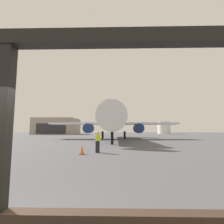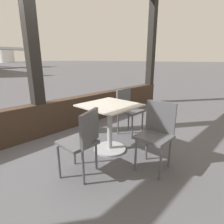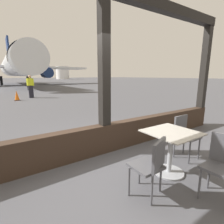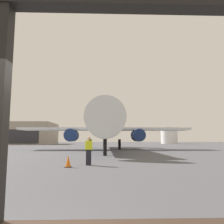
{
  "view_description": "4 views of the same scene",
  "coord_description": "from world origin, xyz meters",
  "px_view_note": "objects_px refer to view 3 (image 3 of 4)",
  "views": [
    {
      "loc": [
        1.77,
        -2.61,
        1.83
      ],
      "look_at": [
        1.23,
        21.14,
        4.41
      ],
      "focal_mm": 26.98,
      "sensor_mm": 36.0,
      "label": 1
    },
    {
      "loc": [
        -1.48,
        -3.27,
        1.43
      ],
      "look_at": [
        0.27,
        -1.64,
        0.74
      ],
      "focal_mm": 29.14,
      "sensor_mm": 36.0,
      "label": 2
    },
    {
      "loc": [
        -1.89,
        -3.12,
        1.69
      ],
      "look_at": [
        -0.22,
        -0.62,
        1.05
      ],
      "focal_mm": 27.38,
      "sensor_mm": 36.0,
      "label": 3
    },
    {
      "loc": [
        1.26,
        -2.65,
        1.56
      ],
      "look_at": [
        1.89,
        16.78,
        3.97
      ],
      "focal_mm": 35.85,
      "sensor_mm": 36.0,
      "label": 4
    }
  ],
  "objects_px": {
    "cafe_chair_aisle_left": "(184,133)",
    "airplane": "(16,65)",
    "fuel_storage_tank": "(63,73)",
    "dining_table": "(170,149)",
    "cafe_chair_window_right": "(223,162)",
    "cafe_chair_window_left": "(151,163)",
    "traffic_cone": "(17,96)",
    "ground_crew_worker": "(31,86)"
  },
  "relations": [
    {
      "from": "cafe_chair_window_left",
      "to": "cafe_chair_window_right",
      "type": "xyz_separation_m",
      "value": [
        0.8,
        -0.55,
        0.03
      ]
    },
    {
      "from": "cafe_chair_window_left",
      "to": "traffic_cone",
      "type": "xyz_separation_m",
      "value": [
        -0.58,
        12.03,
        -0.19
      ]
    },
    {
      "from": "cafe_chair_window_left",
      "to": "ground_crew_worker",
      "type": "xyz_separation_m",
      "value": [
        0.51,
        13.05,
        0.39
      ]
    },
    {
      "from": "airplane",
      "to": "fuel_storage_tank",
      "type": "xyz_separation_m",
      "value": [
        24.62,
        50.81,
        -0.44
      ]
    },
    {
      "from": "cafe_chair_window_right",
      "to": "airplane",
      "type": "height_order",
      "value": "airplane"
    },
    {
      "from": "dining_table",
      "to": "traffic_cone",
      "type": "xyz_separation_m",
      "value": [
        -1.3,
        11.8,
        -0.13
      ]
    },
    {
      "from": "cafe_chair_window_left",
      "to": "ground_crew_worker",
      "type": "height_order",
      "value": "ground_crew_worker"
    },
    {
      "from": "cafe_chair_aisle_left",
      "to": "fuel_storage_tank",
      "type": "distance_m",
      "value": 87.22
    },
    {
      "from": "ground_crew_worker",
      "to": "traffic_cone",
      "type": "height_order",
      "value": "ground_crew_worker"
    },
    {
      "from": "dining_table",
      "to": "fuel_storage_tank",
      "type": "distance_m",
      "value": 87.66
    },
    {
      "from": "airplane",
      "to": "ground_crew_worker",
      "type": "bearing_deg",
      "value": -92.89
    },
    {
      "from": "ground_crew_worker",
      "to": "traffic_cone",
      "type": "xyz_separation_m",
      "value": [
        -1.08,
        -1.02,
        -0.58
      ]
    },
    {
      "from": "dining_table",
      "to": "fuel_storage_tank",
      "type": "bearing_deg",
      "value": 73.13
    },
    {
      "from": "airplane",
      "to": "cafe_chair_window_left",
      "type": "bearing_deg",
      "value": -92.63
    },
    {
      "from": "cafe_chair_aisle_left",
      "to": "airplane",
      "type": "bearing_deg",
      "value": 89.89
    },
    {
      "from": "cafe_chair_window_right",
      "to": "fuel_storage_tank",
      "type": "xyz_separation_m",
      "value": [
        25.34,
        84.64,
        2.53
      ]
    },
    {
      "from": "cafe_chair_window_right",
      "to": "fuel_storage_tank",
      "type": "height_order",
      "value": "fuel_storage_tank"
    },
    {
      "from": "cafe_chair_window_left",
      "to": "ground_crew_worker",
      "type": "relative_size",
      "value": 0.5
    },
    {
      "from": "airplane",
      "to": "traffic_cone",
      "type": "bearing_deg",
      "value": -95.66
    },
    {
      "from": "cafe_chair_aisle_left",
      "to": "traffic_cone",
      "type": "distance_m",
      "value": 11.74
    },
    {
      "from": "fuel_storage_tank",
      "to": "dining_table",
      "type": "bearing_deg",
      "value": -106.87
    },
    {
      "from": "dining_table",
      "to": "cafe_chair_window_right",
      "type": "relative_size",
      "value": 0.88
    },
    {
      "from": "dining_table",
      "to": "cafe_chair_aisle_left",
      "type": "relative_size",
      "value": 0.9
    },
    {
      "from": "cafe_chair_window_left",
      "to": "cafe_chair_window_right",
      "type": "relative_size",
      "value": 0.96
    },
    {
      "from": "cafe_chair_window_right",
      "to": "cafe_chair_aisle_left",
      "type": "xyz_separation_m",
      "value": [
        0.67,
        1.02,
        -0.0
      ]
    },
    {
      "from": "cafe_chair_window_right",
      "to": "cafe_chair_aisle_left",
      "type": "bearing_deg",
      "value": 56.96
    },
    {
      "from": "dining_table",
      "to": "airplane",
      "type": "height_order",
      "value": "airplane"
    },
    {
      "from": "cafe_chair_window_right",
      "to": "traffic_cone",
      "type": "relative_size",
      "value": 1.33
    },
    {
      "from": "traffic_cone",
      "to": "cafe_chair_aisle_left",
      "type": "bearing_deg",
      "value": -79.98
    },
    {
      "from": "cafe_chair_window_left",
      "to": "airplane",
      "type": "xyz_separation_m",
      "value": [
        1.53,
        33.28,
        3.0
      ]
    },
    {
      "from": "dining_table",
      "to": "ground_crew_worker",
      "type": "relative_size",
      "value": 0.46
    },
    {
      "from": "dining_table",
      "to": "ground_crew_worker",
      "type": "height_order",
      "value": "ground_crew_worker"
    },
    {
      "from": "fuel_storage_tank",
      "to": "traffic_cone",
      "type": "bearing_deg",
      "value": -110.35
    },
    {
      "from": "dining_table",
      "to": "cafe_chair_window_left",
      "type": "distance_m",
      "value": 0.76
    },
    {
      "from": "traffic_cone",
      "to": "cafe_chair_window_right",
      "type": "bearing_deg",
      "value": -83.76
    },
    {
      "from": "fuel_storage_tank",
      "to": "cafe_chair_window_left",
      "type": "bearing_deg",
      "value": -107.27
    },
    {
      "from": "cafe_chair_window_right",
      "to": "traffic_cone",
      "type": "distance_m",
      "value": 12.66
    },
    {
      "from": "cafe_chair_aisle_left",
      "to": "fuel_storage_tank",
      "type": "xyz_separation_m",
      "value": [
        24.68,
        83.62,
        2.53
      ]
    },
    {
      "from": "dining_table",
      "to": "cafe_chair_window_right",
      "type": "bearing_deg",
      "value": -84.13
    },
    {
      "from": "fuel_storage_tank",
      "to": "cafe_chair_window_right",
      "type": "bearing_deg",
      "value": -106.67
    },
    {
      "from": "cafe_chair_window_left",
      "to": "dining_table",
      "type": "bearing_deg",
      "value": 18.02
    },
    {
      "from": "cafe_chair_window_left",
      "to": "airplane",
      "type": "relative_size",
      "value": 0.03
    }
  ]
}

